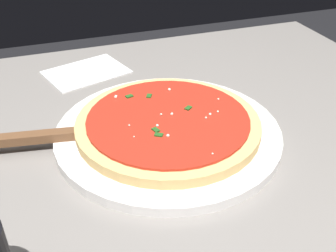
% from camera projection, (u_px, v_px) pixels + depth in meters
% --- Properties ---
extents(restaurant_table, '(1.04, 0.87, 0.76)m').
position_uv_depth(restaurant_table, '(169.00, 212.00, 0.69)').
color(restaurant_table, black).
rests_on(restaurant_table, ground_plane).
extents(serving_plate, '(0.35, 0.35, 0.02)m').
position_uv_depth(serving_plate, '(168.00, 133.00, 0.64)').
color(serving_plate, white).
rests_on(serving_plate, restaurant_table).
extents(pizza, '(0.28, 0.28, 0.02)m').
position_uv_depth(pizza, '(168.00, 123.00, 0.63)').
color(pizza, '#DBB26B').
rests_on(pizza, serving_plate).
extents(pizza_server, '(0.22, 0.08, 0.01)m').
position_uv_depth(pizza_server, '(58.00, 136.00, 0.60)').
color(pizza_server, silver).
rests_on(pizza_server, serving_plate).
extents(napkin_loose_left, '(0.18, 0.15, 0.00)m').
position_uv_depth(napkin_loose_left, '(86.00, 72.00, 0.83)').
color(napkin_loose_left, white).
rests_on(napkin_loose_left, restaurant_table).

